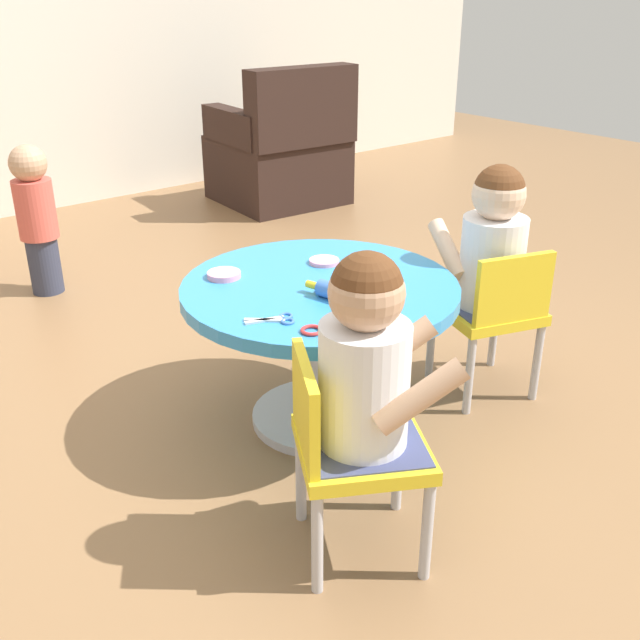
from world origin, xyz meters
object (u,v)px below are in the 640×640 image
child_chair_right (493,312)px  rolling_pin (340,293)px  child_chair_left (348,446)px  seated_child_right (493,243)px  craft_scissors (277,319)px  craft_table (320,321)px  armchair_dark (282,154)px  toddler_standing (37,216)px  seated_child_left (367,361)px

child_chair_right → rolling_pin: size_ratio=2.34×
child_chair_left → seated_child_right: 0.98m
craft_scissors → rolling_pin: bearing=-1.8°
craft_table → child_chair_right: 0.60m
child_chair_left → seated_child_right: seated_child_right is taller
seated_child_right → craft_scissors: bearing=175.8°
armchair_dark → rolling_pin: bearing=-123.2°
toddler_standing → craft_scissors: (0.02, -1.76, 0.12)m
craft_table → seated_child_right: bearing=-18.3°
child_chair_left → toddler_standing: (0.05, 2.14, 0.05)m
craft_table → toddler_standing: toddler_standing is taller
child_chair_right → seated_child_right: bearing=71.2°
rolling_pin → craft_scissors: 0.22m
craft_table → rolling_pin: 0.20m
armchair_dark → rolling_pin: 2.73m
seated_child_left → armchair_dark: size_ratio=0.60×
armchair_dark → rolling_pin: (-1.49, -2.28, 0.19)m
armchair_dark → craft_table: bearing=-124.1°
seated_child_left → child_chair_left: bearing=150.2°
armchair_dark → craft_scissors: 2.85m
child_chair_right → rolling_pin: bearing=171.3°
toddler_standing → craft_scissors: size_ratio=4.76×
child_chair_left → armchair_dark: size_ratio=0.63×
seated_child_left → rolling_pin: 0.47m
rolling_pin → armchair_dark: bearing=56.8°
child_chair_left → child_chair_right: size_ratio=1.00×
rolling_pin → craft_scissors: size_ratio=1.62×
toddler_standing → craft_table: bearing=-80.5°
child_chair_left → rolling_pin: size_ratio=2.34×
child_chair_left → child_chair_right: same height
child_chair_left → craft_scissors: child_chair_left is taller
craft_scissors → child_chair_right: bearing=-6.9°
child_chair_right → toddler_standing: 2.04m
craft_scissors → seated_child_right: bearing=-4.2°
seated_child_right → child_chair_right: bearing=-108.8°
armchair_dark → rolling_pin: size_ratio=3.72×
craft_table → craft_scissors: (-0.25, -0.13, 0.12)m
craft_table → child_chair_left: size_ratio=1.56×
child_chair_right → armchair_dark: 2.54m
craft_table → armchair_dark: 2.59m
seated_child_right → rolling_pin: seated_child_right is taller
seated_child_right → craft_scissors: (-0.82, 0.06, -0.05)m
craft_table → child_chair_left: 0.60m
toddler_standing → seated_child_right: bearing=-65.2°
child_chair_right → craft_scissors: (-0.81, 0.10, 0.18)m
seated_child_right → craft_scissors: size_ratio=3.61×
child_chair_left → craft_scissors: size_ratio=3.79×
seated_child_left → craft_scissors: seated_child_left is taller
seated_child_left → seated_child_right: size_ratio=1.00×
rolling_pin → craft_table: bearing=73.9°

